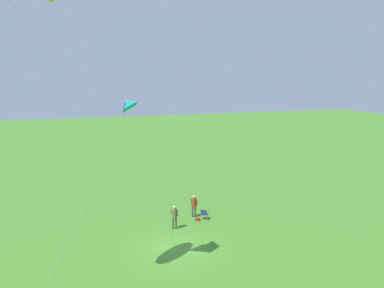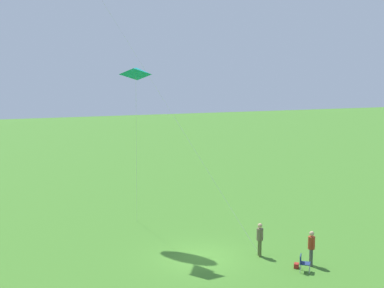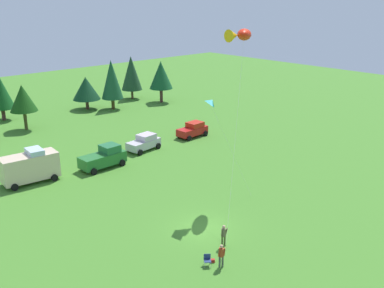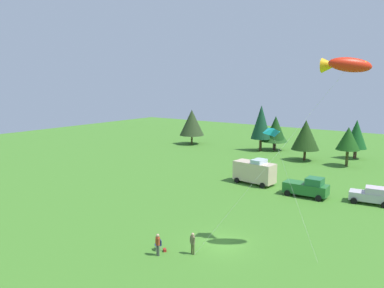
{
  "view_description": "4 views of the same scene",
  "coord_description": "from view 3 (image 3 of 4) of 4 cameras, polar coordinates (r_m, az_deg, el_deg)",
  "views": [
    {
      "loc": [
        5.95,
        21.43,
        10.82
      ],
      "look_at": [
        -1.51,
        -1.07,
        6.47
      ],
      "focal_mm": 35.0,
      "sensor_mm": 36.0,
      "label": 1
    },
    {
      "loc": [
        -24.32,
        9.47,
        9.65
      ],
      "look_at": [
        -1.12,
        0.86,
        6.06
      ],
      "focal_mm": 50.0,
      "sensor_mm": 36.0,
      "label": 2
    },
    {
      "loc": [
        -22.29,
        -22.89,
        17.85
      ],
      "look_at": [
        -2.2,
        -1.02,
        7.86
      ],
      "focal_mm": 42.0,
      "sensor_mm": 36.0,
      "label": 3
    },
    {
      "loc": [
        15.12,
        -25.06,
        13.24
      ],
      "look_at": [
        -3.37,
        0.47,
        7.97
      ],
      "focal_mm": 35.0,
      "sensor_mm": 36.0,
      "label": 4
    }
  ],
  "objects": [
    {
      "name": "van_camper_beige",
      "position": [
        47.1,
        -19.88,
        -2.69
      ],
      "size": [
        5.59,
        3.03,
        3.34
      ],
      "rotation": [
        0.0,
        0.0,
        -0.1
      ],
      "color": "beige",
      "rests_on": "ground"
    },
    {
      "name": "truck_green_flatbed",
      "position": [
        49.16,
        -11.14,
        -1.69
      ],
      "size": [
        5.05,
        2.52,
        2.34
      ],
      "rotation": [
        0.0,
        0.0,
        0.03
      ],
      "color": "#256A2B",
      "rests_on": "ground"
    },
    {
      "name": "person_kite_flyer",
      "position": [
        33.78,
        4.04,
        -11.34
      ],
      "size": [
        0.59,
        0.41,
        1.74
      ],
      "rotation": [
        0.0,
        0.0,
        4.49
      ],
      "color": "#4B552C",
      "rests_on": "ground"
    },
    {
      "name": "car_red_sedan",
      "position": [
        58.63,
        0.11,
        1.84
      ],
      "size": [
        4.26,
        2.34,
        1.89
      ],
      "rotation": [
        0.0,
        0.0,
        0.04
      ],
      "color": "#B41B18",
      "rests_on": "ground"
    },
    {
      "name": "kite_large_fish",
      "position": [
        40.36,
        6.31,
        13.61
      ],
      "size": [
        10.6,
        8.2,
        15.09
      ],
      "color": "red",
      "rests_on": "ground"
    },
    {
      "name": "ground_plane",
      "position": [
        36.59,
        1.48,
        -10.61
      ],
      "size": [
        160.0,
        160.0,
        0.0
      ],
      "primitive_type": "plane",
      "color": "#407926"
    },
    {
      "name": "car_silver_compact",
      "position": [
        53.87,
        -6.09,
        0.2
      ],
      "size": [
        4.4,
        2.67,
        1.89
      ],
      "rotation": [
        0.0,
        0.0,
        0.13
      ],
      "color": "#BEB7BD",
      "rests_on": "ground"
    },
    {
      "name": "backpack_on_grass",
      "position": [
        32.44,
        2.62,
        -14.58
      ],
      "size": [
        0.39,
        0.37,
        0.22
      ],
      "primitive_type": "cube",
      "rotation": [
        0.0,
        0.0,
        5.63
      ],
      "color": "maroon",
      "rests_on": "ground"
    },
    {
      "name": "kite_delta_teal",
      "position": [
        36.87,
        2.62,
        5.29
      ],
      "size": [
        5.0,
        1.78,
        9.79
      ],
      "color": "teal",
      "rests_on": "ground"
    },
    {
      "name": "person_spectator",
      "position": [
        31.47,
        3.75,
        -13.77
      ],
      "size": [
        0.53,
        0.45,
        1.74
      ],
      "rotation": [
        0.0,
        0.0,
        4.3
      ],
      "color": "#434940",
      "rests_on": "ground"
    },
    {
      "name": "folding_chair",
      "position": [
        31.89,
        1.96,
        -14.4
      ],
      "size": [
        0.67,
        0.67,
        0.82
      ],
      "rotation": [
        0.0,
        0.0,
        4.07
      ],
      "color": "navy",
      "rests_on": "ground"
    }
  ]
}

